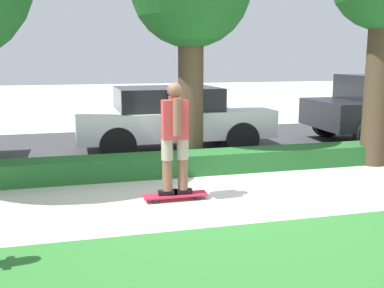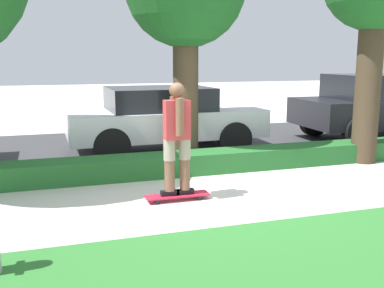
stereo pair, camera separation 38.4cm
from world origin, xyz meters
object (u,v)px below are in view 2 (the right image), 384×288
(skateboard, at_px, (177,196))
(parked_car_middle, at_px, (163,117))
(parked_car_rear, at_px, (378,105))
(skater_person, at_px, (177,136))

(skateboard, relative_size, parked_car_middle, 0.22)
(skateboard, xyz_separation_m, parked_car_rear, (6.11, 3.27, 0.77))
(skater_person, bearing_deg, parked_car_middle, 78.98)
(skater_person, height_order, parked_car_middle, skater_person)
(skateboard, relative_size, parked_car_rear, 0.22)
(parked_car_middle, height_order, parked_car_rear, parked_car_rear)
(skateboard, height_order, parked_car_middle, parked_car_middle)
(skateboard, height_order, skater_person, skater_person)
(skater_person, distance_m, parked_car_rear, 6.93)
(skateboard, xyz_separation_m, parked_car_middle, (0.65, 3.36, 0.68))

